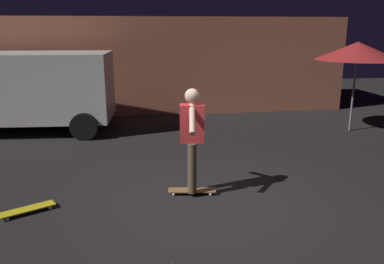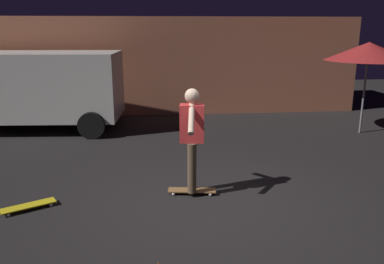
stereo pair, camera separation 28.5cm
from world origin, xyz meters
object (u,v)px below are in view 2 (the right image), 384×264
skateboard_spare (29,206)px  patio_umbrella (369,51)px  parked_van (30,86)px  skater (192,133)px  skateboard_ridden (192,191)px

skateboard_spare → patio_umbrella: bearing=27.4°
parked_van → skateboard_spare: size_ratio=6.05×
parked_van → skater: 6.04m
parked_van → patio_umbrella: size_ratio=2.06×
patio_umbrella → skateboard_ridden: bearing=-144.1°
skateboard_ridden → skater: bearing=0.0°
skateboard_ridden → parked_van: bearing=128.8°
skateboard_ridden → skateboard_spare: bearing=-172.6°
parked_van → patio_umbrella: bearing=-8.5°
skateboard_ridden → skater: 0.98m
skater → skateboard_ridden: bearing=0.0°
parked_van → skateboard_spare: (1.28, -5.03, -1.11)m
skateboard_ridden → patio_umbrella: bearing=35.9°
parked_van → skateboard_ridden: size_ratio=5.91×
patio_umbrella → skater: 5.94m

